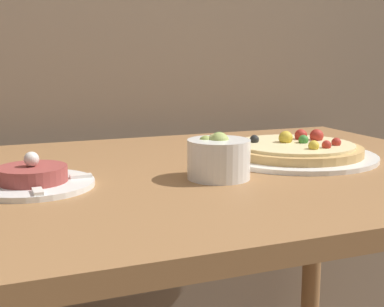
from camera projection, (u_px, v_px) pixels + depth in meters
dining_table at (165, 215)px, 1.10m from camera, size 1.40×0.90×0.76m
pizza_plate at (295, 151)px, 1.22m from camera, size 0.37×0.37×0.06m
tartare_plate at (33, 179)px, 0.95m from camera, size 0.22×0.22×0.06m
small_bowl at (218, 157)px, 1.02m from camera, size 0.12×0.12×0.09m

